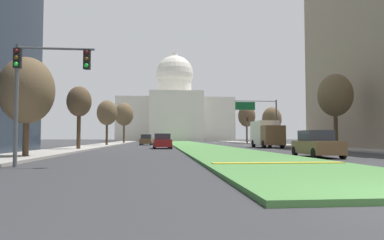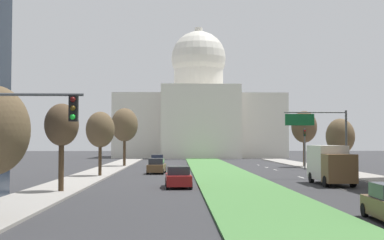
{
  "view_description": "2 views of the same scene",
  "coord_description": "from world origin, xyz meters",
  "px_view_note": "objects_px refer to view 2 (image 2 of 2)",
  "views": [
    {
      "loc": [
        -5.05,
        -5.94,
        1.25
      ],
      "look_at": [
        1.12,
        59.3,
        4.52
      ],
      "focal_mm": 32.12,
      "sensor_mm": 36.0,
      "label": 1
    },
    {
      "loc": [
        -4.81,
        -7.63,
        3.53
      ],
      "look_at": [
        -2.91,
        59.63,
        6.35
      ],
      "focal_mm": 48.02,
      "sensor_mm": 36.0,
      "label": 2
    }
  ],
  "objects_px": {
    "capitol_building": "(199,114)",
    "sedan_distant": "(157,166)",
    "traffic_light_far_right": "(305,143)",
    "box_truck_delivery": "(330,164)",
    "street_tree_right_distant": "(304,127)",
    "sedan_far_horizon": "(157,161)",
    "street_tree_left_far": "(100,130)",
    "street_tree_left_distant": "(125,125)",
    "street_tree_right_far": "(340,136)",
    "overhead_guide_sign": "(322,129)",
    "street_tree_left_mid": "(62,126)",
    "sedan_midblock": "(178,177)",
    "traffic_light_near_left": "(10,133)"
  },
  "relations": [
    {
      "from": "capitol_building",
      "to": "sedan_distant",
      "type": "relative_size",
      "value": 8.41
    },
    {
      "from": "traffic_light_far_right",
      "to": "box_truck_delivery",
      "type": "relative_size",
      "value": 0.81
    },
    {
      "from": "street_tree_right_distant",
      "to": "sedan_far_horizon",
      "type": "xyz_separation_m",
      "value": [
        -20.33,
        1.69,
        -4.73
      ]
    },
    {
      "from": "street_tree_left_far",
      "to": "street_tree_left_distant",
      "type": "relative_size",
      "value": 0.8
    },
    {
      "from": "capitol_building",
      "to": "street_tree_right_far",
      "type": "distance_m",
      "value": 63.61
    },
    {
      "from": "street_tree_left_far",
      "to": "sedan_far_horizon",
      "type": "relative_size",
      "value": 1.37
    },
    {
      "from": "street_tree_right_distant",
      "to": "box_truck_delivery",
      "type": "relative_size",
      "value": 1.21
    },
    {
      "from": "overhead_guide_sign",
      "to": "street_tree_right_far",
      "type": "relative_size",
      "value": 1.09
    },
    {
      "from": "box_truck_delivery",
      "to": "street_tree_left_mid",
      "type": "bearing_deg",
      "value": -163.08
    },
    {
      "from": "sedan_midblock",
      "to": "sedan_far_horizon",
      "type": "bearing_deg",
      "value": 95.12
    },
    {
      "from": "overhead_guide_sign",
      "to": "street_tree_left_distant",
      "type": "xyz_separation_m",
      "value": [
        -21.17,
        23.24,
        1.16
      ]
    },
    {
      "from": "street_tree_right_distant",
      "to": "sedan_midblock",
      "type": "xyz_separation_m",
      "value": [
        -17.42,
        -30.78,
        -4.75
      ]
    },
    {
      "from": "street_tree_left_mid",
      "to": "capitol_building",
      "type": "bearing_deg",
      "value": 80.98
    },
    {
      "from": "overhead_guide_sign",
      "to": "traffic_light_far_right",
      "type": "bearing_deg",
      "value": 82.18
    },
    {
      "from": "street_tree_right_far",
      "to": "sedan_midblock",
      "type": "bearing_deg",
      "value": -140.2
    },
    {
      "from": "overhead_guide_sign",
      "to": "street_tree_right_far",
      "type": "distance_m",
      "value": 6.38
    },
    {
      "from": "overhead_guide_sign",
      "to": "sedan_midblock",
      "type": "bearing_deg",
      "value": -146.94
    },
    {
      "from": "street_tree_right_far",
      "to": "box_truck_delivery",
      "type": "distance_m",
      "value": 13.22
    },
    {
      "from": "street_tree_right_far",
      "to": "street_tree_right_distant",
      "type": "height_order",
      "value": "street_tree_right_distant"
    },
    {
      "from": "street_tree_left_mid",
      "to": "sedan_far_horizon",
      "type": "bearing_deg",
      "value": 82.03
    },
    {
      "from": "street_tree_left_mid",
      "to": "sedan_midblock",
      "type": "relative_size",
      "value": 1.36
    },
    {
      "from": "sedan_distant",
      "to": "sedan_far_horizon",
      "type": "height_order",
      "value": "sedan_far_horizon"
    },
    {
      "from": "sedan_distant",
      "to": "box_truck_delivery",
      "type": "relative_size",
      "value": 0.69
    },
    {
      "from": "traffic_light_near_left",
      "to": "sedan_distant",
      "type": "bearing_deg",
      "value": 85.53
    },
    {
      "from": "capitol_building",
      "to": "box_truck_delivery",
      "type": "relative_size",
      "value": 5.81
    },
    {
      "from": "street_tree_left_mid",
      "to": "sedan_midblock",
      "type": "bearing_deg",
      "value": 26.73
    },
    {
      "from": "street_tree_left_mid",
      "to": "sedan_distant",
      "type": "bearing_deg",
      "value": 75.06
    },
    {
      "from": "street_tree_left_mid",
      "to": "sedan_distant",
      "type": "xyz_separation_m",
      "value": [
        5.67,
        21.23,
        -3.81
      ]
    },
    {
      "from": "street_tree_right_distant",
      "to": "street_tree_left_mid",
      "type": "bearing_deg",
      "value": -126.15
    },
    {
      "from": "box_truck_delivery",
      "to": "street_tree_right_distant",
      "type": "bearing_deg",
      "value": 80.07
    },
    {
      "from": "traffic_light_near_left",
      "to": "street_tree_left_distant",
      "type": "xyz_separation_m",
      "value": [
        -1.97,
        54.93,
        2.03
      ]
    },
    {
      "from": "traffic_light_near_left",
      "to": "sedan_midblock",
      "type": "distance_m",
      "value": 23.59
    },
    {
      "from": "traffic_light_near_left",
      "to": "sedan_midblock",
      "type": "height_order",
      "value": "traffic_light_near_left"
    },
    {
      "from": "sedan_midblock",
      "to": "box_truck_delivery",
      "type": "bearing_deg",
      "value": 9.95
    },
    {
      "from": "sedan_distant",
      "to": "overhead_guide_sign",
      "type": "bearing_deg",
      "value": -27.17
    },
    {
      "from": "capitol_building",
      "to": "overhead_guide_sign",
      "type": "height_order",
      "value": "capitol_building"
    },
    {
      "from": "sedan_far_horizon",
      "to": "street_tree_right_distant",
      "type": "bearing_deg",
      "value": -4.75
    },
    {
      "from": "street_tree_left_mid",
      "to": "street_tree_left_distant",
      "type": "height_order",
      "value": "street_tree_left_distant"
    },
    {
      "from": "traffic_light_near_left",
      "to": "street_tree_left_far",
      "type": "relative_size",
      "value": 0.8
    },
    {
      "from": "street_tree_left_mid",
      "to": "box_truck_delivery",
      "type": "bearing_deg",
      "value": 16.92
    },
    {
      "from": "overhead_guide_sign",
      "to": "sedan_distant",
      "type": "distance_m",
      "value": 18.49
    },
    {
      "from": "capitol_building",
      "to": "street_tree_right_far",
      "type": "xyz_separation_m",
      "value": [
        12.4,
        -62.12,
        -5.76
      ]
    },
    {
      "from": "capitol_building",
      "to": "overhead_guide_sign",
      "type": "xyz_separation_m",
      "value": [
        8.98,
        -67.48,
        -5.15
      ]
    },
    {
      "from": "street_tree_left_distant",
      "to": "sedan_distant",
      "type": "relative_size",
      "value": 1.85
    },
    {
      "from": "street_tree_left_mid",
      "to": "traffic_light_near_left",
      "type": "bearing_deg",
      "value": -82.26
    },
    {
      "from": "street_tree_left_far",
      "to": "sedan_far_horizon",
      "type": "height_order",
      "value": "street_tree_left_far"
    },
    {
      "from": "traffic_light_near_left",
      "to": "sedan_distant",
      "type": "height_order",
      "value": "traffic_light_near_left"
    },
    {
      "from": "street_tree_left_distant",
      "to": "street_tree_right_distant",
      "type": "height_order",
      "value": "street_tree_left_distant"
    },
    {
      "from": "traffic_light_far_right",
      "to": "traffic_light_near_left",
      "type": "bearing_deg",
      "value": -114.42
    },
    {
      "from": "sedan_midblock",
      "to": "sedan_distant",
      "type": "bearing_deg",
      "value": 97.79
    }
  ]
}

